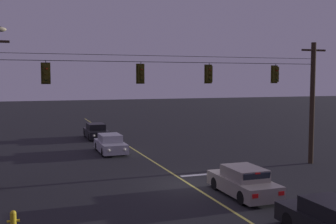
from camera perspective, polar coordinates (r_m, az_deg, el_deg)
name	(u,v)px	position (r m, az deg, el deg)	size (l,w,h in m)	color
ground_plane	(190,185)	(22.14, 3.05, -9.95)	(180.00, 180.00, 0.00)	black
lane_centre_stripe	(145,156)	(29.97, -3.21, -6.10)	(0.14, 60.00, 0.01)	#D1C64C
stop_bar_paint	(208,174)	(24.56, 5.49, -8.50)	(3.40, 0.36, 0.01)	silver
signal_span_assembly	(174,104)	(23.79, 0.80, 1.10)	(21.07, 0.32, 7.90)	#2D2116
traffic_light_leftmost	(46,73)	(22.29, -16.46, 5.14)	(0.48, 0.41, 1.22)	black
traffic_light_left_inner	(141,74)	(23.13, -3.73, 5.29)	(0.48, 0.41, 1.22)	black
traffic_light_centre	(209,74)	(24.59, 5.70, 5.24)	(0.48, 0.41, 1.22)	black
traffic_light_right_inner	(276,74)	(26.85, 14.60, 5.06)	(0.48, 0.41, 1.22)	black
car_waiting_near_lane	(243,182)	(20.30, 10.33, -9.48)	(1.80, 4.33, 1.39)	gray
car_oncoming_lead	(110,144)	(31.56, -7.93, -4.40)	(1.80, 4.42, 1.39)	#A5A5AD
car_oncoming_trailing	(96,132)	(39.25, -9.87, -2.67)	(1.80, 4.42, 1.39)	black
car_waiting_second_near	(333,222)	(15.79, 21.77, -13.85)	(1.80, 4.33, 1.39)	black
fire_hydrant	(13,221)	(16.37, -20.52, -13.90)	(0.44, 0.22, 0.84)	gold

